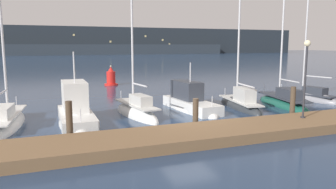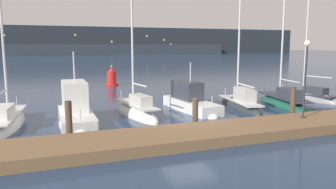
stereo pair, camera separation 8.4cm
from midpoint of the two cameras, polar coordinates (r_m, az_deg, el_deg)
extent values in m
plane|color=navy|center=(16.74, 3.59, -5.53)|extent=(400.00, 400.00, 0.00)
cube|color=brown|center=(14.65, 7.44, -6.74)|extent=(33.29, 2.80, 0.45)
cylinder|color=#4C3D2D|center=(14.45, -16.96, -4.56)|extent=(0.28, 0.28, 1.77)
cylinder|color=#4C3D2D|center=(15.95, 4.66, -3.42)|extent=(0.28, 0.28, 1.54)
cylinder|color=#4C3D2D|center=(19.17, 20.75, -1.45)|extent=(0.28, 0.28, 1.85)
ellipsoid|color=white|center=(18.58, -26.39, -5.00)|extent=(2.07, 6.33, 1.11)
cube|color=silver|center=(18.46, -26.51, -3.19)|extent=(1.74, 5.32, 0.08)
cube|color=silver|center=(17.69, -27.06, -2.71)|extent=(1.05, 2.07, 0.53)
cylinder|color=silver|center=(18.62, -27.00, 8.80)|extent=(0.12, 0.12, 7.70)
cylinder|color=silver|center=(17.56, -27.25, 0.17)|extent=(0.36, 2.45, 0.09)
cylinder|color=silver|center=(21.18, -25.01, -1.00)|extent=(0.04, 0.04, 0.50)
ellipsoid|color=white|center=(17.89, -15.76, -4.92)|extent=(1.80, 5.53, 1.38)
cube|color=white|center=(17.82, -15.80, -3.95)|extent=(1.66, 4.98, 0.62)
cube|color=silver|center=(18.16, -16.10, -0.23)|extent=(1.22, 2.43, 1.55)
cube|color=black|center=(19.22, -16.40, 0.93)|extent=(1.07, 0.30, 0.69)
cylinder|color=silver|center=(17.56, -16.19, 4.61)|extent=(0.07, 0.07, 1.58)
cylinder|color=silver|center=(15.43, -15.14, -3.52)|extent=(0.04, 0.04, 0.60)
ellipsoid|color=white|center=(19.20, -5.67, -3.72)|extent=(1.95, 5.31, 1.39)
cube|color=silver|center=(19.06, -5.70, -1.70)|extent=(1.64, 4.46, 0.08)
cube|color=silver|center=(18.44, -4.94, -1.00)|extent=(0.96, 1.75, 0.58)
cylinder|color=silver|center=(19.14, -6.35, 8.01)|extent=(0.12, 0.12, 6.43)
cylinder|color=silver|center=(18.43, -5.13, 1.68)|extent=(0.36, 1.82, 0.09)
cylinder|color=silver|center=(21.20, -8.31, -0.02)|extent=(0.04, 0.04, 0.50)
ellipsoid|color=white|center=(20.82, 3.88, -2.73)|extent=(2.12, 5.83, 1.13)
cube|color=white|center=(20.75, 3.89, -1.86)|extent=(1.94, 5.25, 0.64)
cube|color=#333842|center=(21.10, 3.14, 0.78)|extent=(1.32, 2.60, 1.15)
cube|color=black|center=(22.08, 1.71, 1.59)|extent=(0.99, 0.32, 0.52)
cylinder|color=silver|center=(20.58, 3.79, 3.88)|extent=(0.07, 0.07, 1.21)
cylinder|color=silver|center=(18.64, 7.57, -1.18)|extent=(0.04, 0.04, 0.60)
ellipsoid|color=#2D3338|center=(22.22, 12.23, -2.18)|extent=(2.18, 5.81, 1.16)
cube|color=silver|center=(22.14, 12.27, -1.03)|extent=(1.83, 4.88, 0.08)
cube|color=silver|center=(21.45, 13.05, -0.05)|extent=(1.06, 1.92, 0.89)
cylinder|color=silver|center=(22.26, 12.07, 7.73)|extent=(0.12, 0.12, 6.73)
cylinder|color=silver|center=(21.30, 13.19, 1.58)|extent=(0.47, 2.41, 0.09)
cylinder|color=silver|center=(24.48, 9.80, 0.54)|extent=(0.04, 0.04, 0.50)
ellipsoid|color=#195647|center=(23.66, 19.20, -1.82)|extent=(2.49, 6.10, 1.11)
cube|color=#333842|center=(23.56, 19.28, -0.40)|extent=(2.09, 5.12, 0.08)
cube|color=#333842|center=(22.91, 20.20, 0.20)|extent=(1.20, 2.02, 0.63)
cylinder|color=silver|center=(23.72, 19.19, 9.47)|extent=(0.12, 0.12, 8.09)
cylinder|color=silver|center=(22.85, 20.24, 2.26)|extent=(0.49, 2.25, 0.09)
cylinder|color=silver|center=(25.90, 16.30, 1.07)|extent=(0.04, 0.04, 0.50)
ellipsoid|color=gray|center=(26.77, 22.94, -0.86)|extent=(2.28, 5.28, 1.35)
cube|color=#333842|center=(26.70, 23.00, 0.11)|extent=(1.92, 4.43, 0.08)
cube|color=#333842|center=(26.32, 24.13, 0.62)|extent=(1.09, 1.76, 0.55)
cylinder|color=silver|center=(26.69, 22.71, 7.67)|extent=(0.12, 0.12, 6.99)
cylinder|color=silver|center=(26.15, 24.45, 2.81)|extent=(0.53, 2.22, 0.09)
cylinder|color=silver|center=(28.06, 19.09, 1.22)|extent=(0.04, 0.04, 0.50)
cylinder|color=red|center=(34.09, -9.94, 1.73)|extent=(1.35, 1.35, 0.16)
cylinder|color=red|center=(34.01, -9.97, 2.91)|extent=(0.90, 0.90, 1.25)
cone|color=red|center=(33.94, -10.01, 4.38)|extent=(0.63, 0.63, 0.50)
sphere|color=#F9EAB7|center=(33.92, -10.02, 4.89)|extent=(0.16, 0.16, 0.16)
cylinder|color=#2D2D33|center=(17.88, 22.29, -3.68)|extent=(0.24, 0.24, 0.06)
cylinder|color=#2D2D33|center=(17.60, 22.62, 2.03)|extent=(0.10, 0.10, 3.52)
sphere|color=#F9EAB7|center=(17.51, 22.99, 8.21)|extent=(0.32, 0.32, 0.32)
cube|color=#232B33|center=(154.54, -18.61, 8.88)|extent=(240.00, 16.00, 12.09)
cube|color=#2C363F|center=(144.61, -17.84, 7.45)|extent=(144.00, 10.00, 4.40)
cube|color=#F4DB8C|center=(147.08, -26.87, 9.19)|extent=(0.80, 0.10, 0.80)
cube|color=#F4DB8C|center=(155.86, -0.77, 7.55)|extent=(0.80, 0.10, 0.80)
cube|color=#F4DB8C|center=(155.69, -0.95, 9.48)|extent=(0.80, 0.10, 0.80)
cube|color=#F4DB8C|center=(148.77, -10.59, 8.27)|extent=(0.80, 0.10, 0.80)
cube|color=#F4DB8C|center=(146.95, -16.10, 9.94)|extent=(0.80, 0.10, 0.80)
cube|color=#F4DB8C|center=(156.86, 0.23, 8.74)|extent=(0.80, 0.10, 0.80)
cube|color=#F4DB8C|center=(153.06, -3.96, 10.11)|extent=(0.80, 0.10, 0.80)
cube|color=#F4DB8C|center=(149.07, -10.01, 9.06)|extent=(0.80, 0.10, 0.80)
camera|label=1|loc=(0.04, -90.13, -0.02)|focal=35.00mm
camera|label=2|loc=(0.04, 89.87, 0.02)|focal=35.00mm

